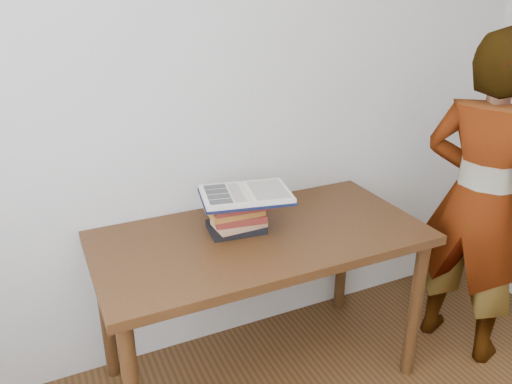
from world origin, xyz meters
TOP-DOWN VIEW (x-y plane):
  - desk at (0.05, 1.38)m, footprint 1.43×0.72m
  - book_stack at (-0.03, 1.45)m, footprint 0.26×0.22m
  - open_book at (0.02, 1.45)m, footprint 0.43×0.34m
  - reader at (1.10, 1.16)m, footprint 0.56×0.68m

SIDE VIEW (x-z plane):
  - desk at x=0.05m, z-range 0.29..1.06m
  - reader at x=1.10m, z-range 0.00..1.61m
  - book_stack at x=-0.03m, z-range 0.77..0.92m
  - open_book at x=0.02m, z-range 0.92..0.95m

